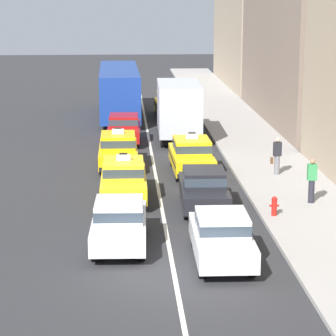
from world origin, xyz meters
name	(u,v)px	position (x,y,z in m)	size (l,w,h in m)	color
ground_plane	(175,278)	(0.00, 0.00, 0.00)	(160.00, 160.00, 0.00)	#2B2B2D
lane_stripe_left_right	(150,145)	(0.00, 20.00, 0.00)	(0.14, 80.00, 0.01)	silver
sidewalk_curb	(268,162)	(5.60, 15.00, 0.07)	(4.00, 90.00, 0.15)	#9E9993
sedan_left_nearest	(119,222)	(-1.64, 2.96, 0.85)	(1.89, 4.35, 1.58)	black
taxi_left_second	(124,179)	(-1.48, 8.79, 0.88)	(1.84, 4.57, 1.96)	black
taxi_left_third	(118,150)	(-1.71, 14.60, 0.88)	(1.84, 4.57, 1.96)	black
sedan_left_fourth	(124,128)	(-1.41, 20.70, 0.85)	(1.90, 4.36, 1.58)	black
bus_left_fifth	(119,90)	(-1.69, 29.79, 1.82)	(2.67, 11.23, 3.22)	black
sedan_right_nearest	(222,235)	(1.56, 1.33, 0.85)	(1.82, 4.33, 1.58)	black
sedan_right_second	(204,188)	(1.62, 7.27, 0.85)	(1.90, 4.35, 1.58)	black
taxi_right_third	(192,155)	(1.67, 13.17, 0.88)	(1.88, 4.58, 1.96)	black
box_truck_right_fourth	(178,108)	(1.67, 21.72, 1.78)	(2.41, 7.01, 3.27)	black
taxi_right_fifth	(170,104)	(1.66, 29.49, 0.88)	(1.93, 4.60, 1.96)	black
pedestrian_near_crosswalk	(277,156)	(5.45, 12.15, 1.00)	(0.47, 0.24, 1.70)	slate
pedestrian_trailing	(312,180)	(5.87, 7.38, 1.05)	(0.36, 0.24, 1.76)	#23232D
fire_hydrant	(274,205)	(4.08, 5.71, 0.55)	(0.36, 0.22, 0.73)	red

